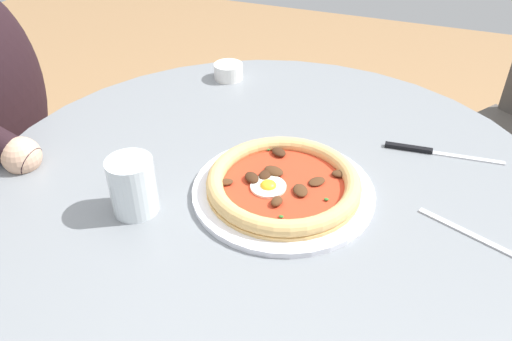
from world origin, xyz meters
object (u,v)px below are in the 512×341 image
(dining_table, at_px, (267,240))
(steak_knife, at_px, (426,151))
(pizza_on_plate, at_px, (283,185))
(ramekin_capers, at_px, (228,71))
(water_glass, at_px, (133,189))
(fork_utensil, at_px, (476,237))

(dining_table, xyz_separation_m, steak_knife, (0.25, 0.19, 0.14))
(pizza_on_plate, relative_size, ramekin_capers, 4.54)
(dining_table, relative_size, steak_knife, 4.75)
(water_glass, relative_size, steak_knife, 0.44)
(dining_table, distance_m, ramekin_capers, 0.44)
(ramekin_capers, bearing_deg, water_glass, -84.35)
(water_glass, relative_size, ramekin_capers, 1.41)
(water_glass, distance_m, fork_utensil, 0.53)
(pizza_on_plate, distance_m, water_glass, 0.24)
(fork_utensil, bearing_deg, water_glass, -166.61)
(dining_table, distance_m, water_glass, 0.29)
(pizza_on_plate, bearing_deg, dining_table, 147.78)
(fork_utensil, bearing_deg, pizza_on_plate, 180.00)
(dining_table, bearing_deg, pizza_on_plate, -32.22)
(steak_knife, bearing_deg, dining_table, -142.41)
(dining_table, height_order, steak_knife, steak_knife)
(ramekin_capers, bearing_deg, fork_utensil, -33.27)
(steak_knife, relative_size, ramekin_capers, 3.20)
(dining_table, relative_size, fork_utensil, 5.78)
(pizza_on_plate, height_order, ramekin_capers, pizza_on_plate)
(steak_knife, bearing_deg, water_glass, -141.49)
(water_glass, xyz_separation_m, fork_utensil, (0.51, 0.12, -0.04))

